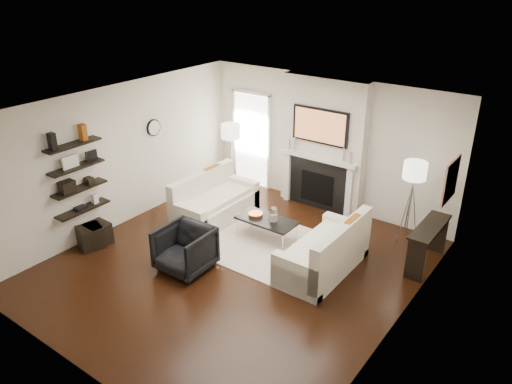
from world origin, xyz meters
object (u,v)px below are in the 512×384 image
Objects in this scene: loveseat_left_base at (216,209)px; lamp_right_shade at (415,170)px; lamp_left_shade at (231,131)px; armchair at (185,247)px; loveseat_right_base at (322,259)px; coffee_table at (267,220)px; ottoman_near at (98,234)px.

loveseat_left_base is 3.85m from lamp_right_shade.
lamp_left_shade and lamp_right_shade have the same top height.
lamp_left_shade reaches higher than armchair.
loveseat_right_base is 1.64× the size of coffee_table.
armchair is 2.08× the size of lamp_left_shade.
lamp_right_shade is (3.90, 0.15, 0.00)m from lamp_left_shade.
armchair is at bearing 9.92° from ottoman_near.
loveseat_right_base is 2.16× the size of armchair.
ottoman_near is (-0.62, -3.11, -1.25)m from lamp_left_shade.
lamp_left_shade is (-1.77, 1.18, 1.05)m from coffee_table.
lamp_left_shade is at bearing 113.54° from loveseat_left_base.
ottoman_near is at bearing -155.98° from loveseat_right_base.
coffee_table is at bearing -147.89° from lamp_right_shade.
loveseat_left_base is 1.73m from lamp_left_shade.
ottoman_near is (-1.87, -0.33, -0.22)m from armchair.
ottoman_near is at bearing -144.16° from lamp_right_shade.
lamp_right_shade is at bearing 46.11° from armchair.
armchair is at bearing -65.42° from loveseat_left_base.
loveseat_left_base is at bearing 112.74° from armchair.
loveseat_left_base is 1.30m from coffee_table.
lamp_right_shade reaches higher than coffee_table.
loveseat_left_base is 1.64× the size of coffee_table.
armchair is (-1.84, -1.33, 0.21)m from loveseat_right_base.
loveseat_right_base reaches higher than ottoman_near.
lamp_right_shade reaches higher than ottoman_near.
loveseat_right_base is 4.50× the size of ottoman_near.
coffee_table is (-1.32, 0.27, 0.19)m from loveseat_right_base.
lamp_left_shade is 3.41m from ottoman_near.
coffee_table is 3.07m from ottoman_near.
loveseat_left_base is 2.16× the size of armchair.
loveseat_left_base is at bearing -159.72° from lamp_right_shade.
loveseat_right_base is 4.50× the size of lamp_right_shade.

